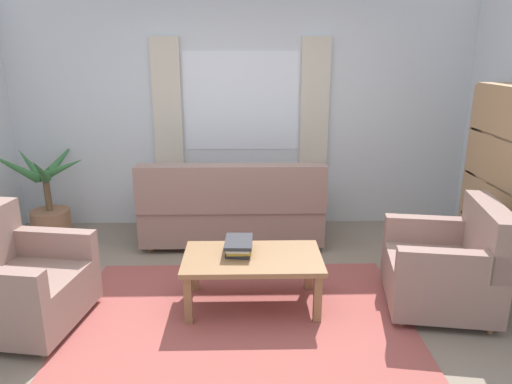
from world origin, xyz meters
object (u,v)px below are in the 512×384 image
at_px(potted_plant, 48,204).
at_px(coffee_table, 252,263).
at_px(book_stack_on_table, 239,246).
at_px(couch, 232,210).
at_px(armchair_right, 448,267).
at_px(armchair_left, 15,283).
at_px(bookshelf, 498,191).

bearing_deg(potted_plant, coffee_table, -34.92).
height_order(book_stack_on_table, potted_plant, potted_plant).
bearing_deg(couch, potted_plant, -5.64).
distance_m(couch, potted_plant, 2.04).
distance_m(couch, armchair_right, 2.25).
bearing_deg(coffee_table, armchair_right, -1.85).
bearing_deg(armchair_left, potted_plant, 23.41).
height_order(armchair_right, book_stack_on_table, armchair_right).
distance_m(couch, coffee_table, 1.37).
bearing_deg(coffee_table, armchair_left, -172.09).
distance_m(armchair_right, bookshelf, 1.06).
xyz_separation_m(couch, potted_plant, (-2.03, 0.20, 0.01)).
bearing_deg(armchair_left, armchair_right, -77.65).
relative_size(couch, armchair_right, 1.97).
distance_m(couch, book_stack_on_table, 1.30).
height_order(potted_plant, bookshelf, bookshelf).
distance_m(armchair_left, book_stack_on_table, 1.69).
bearing_deg(coffee_table, bookshelf, 15.57).
xyz_separation_m(armchair_left, coffee_table, (1.77, 0.25, 0.03)).
height_order(armchair_left, book_stack_on_table, armchair_left).
bearing_deg(coffee_table, book_stack_on_table, 147.58).
relative_size(potted_plant, bookshelf, 0.65).
bearing_deg(armchair_left, bookshelf, -68.75).
height_order(couch, armchair_left, couch).
bearing_deg(book_stack_on_table, coffee_table, -32.42).
bearing_deg(coffee_table, potted_plant, 145.08).
relative_size(book_stack_on_table, bookshelf, 0.19).
xyz_separation_m(armchair_left, armchair_right, (3.33, 0.19, 0.00)).
bearing_deg(couch, bookshelf, 163.45).
height_order(armchair_left, bookshelf, bookshelf).
relative_size(armchair_left, coffee_table, 0.87).
xyz_separation_m(armchair_right, coffee_table, (-1.56, 0.05, 0.03)).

